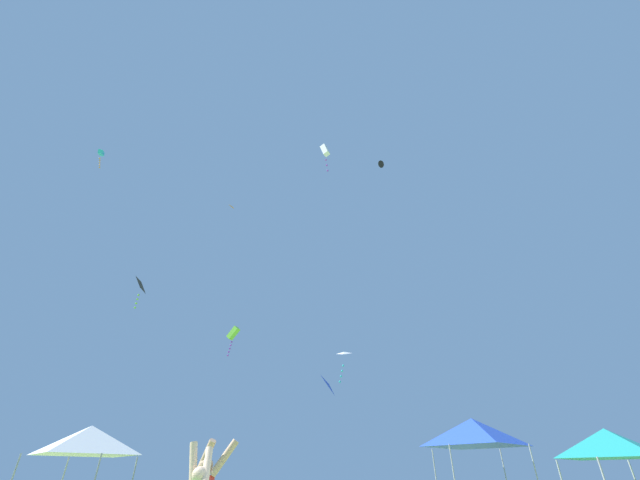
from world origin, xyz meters
TOP-DOWN VIEW (x-y plane):
  - canopy_tent_blue at (6.30, 13.80)m, footprint 3.57×3.57m
  - canopy_tent_teal at (8.91, 8.67)m, footprint 2.71×2.71m
  - canopy_tent_white at (-8.66, 9.26)m, footprint 2.89×2.89m
  - kite_blue_diamond at (-0.30, 26.25)m, footprint 1.09×1.14m
  - kite_cyan_box at (-14.22, 11.50)m, footprint 0.52×0.72m
  - kite_black_delta at (4.69, 20.43)m, footprint 0.70×0.81m
  - kite_lime_box at (-8.65, 27.05)m, footprint 1.20×0.87m
  - kite_black_diamond at (-14.45, 20.70)m, footprint 1.14×1.14m
  - kite_white_box at (-0.29, 15.16)m, footprint 0.78×0.69m
  - kite_white_diamond at (1.01, 28.41)m, footprint 1.25×1.59m
  - kite_orange_diamond at (-9.91, 25.41)m, footprint 0.71×0.67m

SIDE VIEW (x-z plane):
  - canopy_tent_teal at x=8.91m, z-range 1.01..3.91m
  - canopy_tent_white at x=-8.66m, z-range 1.08..4.18m
  - canopy_tent_blue at x=6.30m, z-range 1.33..5.15m
  - kite_blue_diamond at x=-0.30m, z-range 7.08..8.35m
  - kite_white_diamond at x=1.01m, z-range 9.27..12.09m
  - kite_lime_box at x=-8.65m, z-range 10.83..13.51m
  - kite_black_diamond at x=-14.45m, z-range 12.61..15.20m
  - kite_cyan_box at x=-14.22m, z-range 18.01..19.43m
  - kite_white_box at x=-0.29m, z-range 20.96..23.30m
  - kite_orange_diamond at x=-9.91m, z-range 24.58..25.09m
  - kite_black_delta at x=4.69m, z-range 25.24..25.84m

